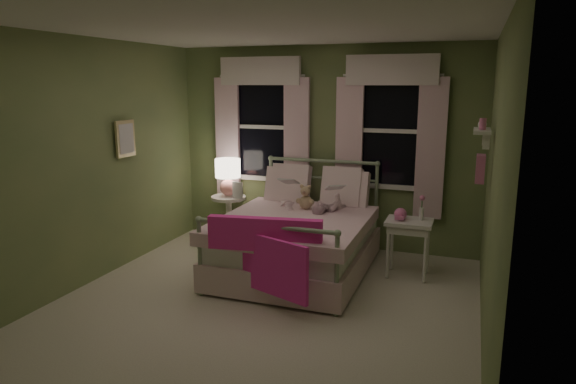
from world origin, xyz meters
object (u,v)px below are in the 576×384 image
at_px(child_right, 333,185).
at_px(child_left, 288,186).
at_px(nightstand_right, 409,229).
at_px(table_lamp, 228,174).
at_px(teddy_bear, 306,199).
at_px(nightstand_left, 229,213).
at_px(bed, 298,239).

bearing_deg(child_right, child_left, 17.98).
height_order(child_left, nightstand_right, child_left).
distance_m(table_lamp, nightstand_right, 2.49).
height_order(teddy_bear, table_lamp, table_lamp).
distance_m(child_left, table_lamp, 0.97).
distance_m(child_right, nightstand_left, 1.60).
distance_m(bed, nightstand_right, 1.24).
height_order(child_left, table_lamp, child_left).
bearing_deg(nightstand_left, child_right, -9.52).
distance_m(teddy_bear, nightstand_left, 1.33).
relative_size(teddy_bear, table_lamp, 0.60).
bearing_deg(table_lamp, nightstand_left, 0.00).
bearing_deg(nightstand_right, bed, -168.23).
height_order(bed, child_left, child_left).
height_order(child_right, nightstand_right, child_right).
bearing_deg(nightstand_left, nightstand_right, -9.88).
bearing_deg(nightstand_right, child_left, 173.45).
height_order(teddy_bear, nightstand_left, teddy_bear).
bearing_deg(child_right, nightstand_right, -172.47).
height_order(bed, table_lamp, bed).
distance_m(child_right, table_lamp, 1.51).
xyz_separation_m(nightstand_left, table_lamp, (0.00, 0.00, 0.54)).
relative_size(child_left, nightstand_right, 1.04).
bearing_deg(nightstand_left, teddy_bear, -18.63).
bearing_deg(bed, teddy_bear, 90.00).
height_order(child_right, table_lamp, child_right).
xyz_separation_m(child_right, teddy_bear, (-0.28, -0.16, -0.16)).
bearing_deg(bed, child_right, 56.40).
distance_m(child_left, nightstand_right, 1.53).
relative_size(child_left, table_lamp, 1.35).
height_order(child_left, child_right, child_right).
relative_size(nightstand_left, nightstand_right, 1.02).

